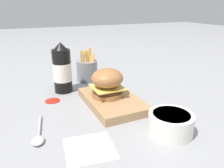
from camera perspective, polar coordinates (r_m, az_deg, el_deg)
ground_plane at (r=0.75m, az=2.96°, el=-6.63°), size 6.00×6.00×0.00m
serving_board at (r=0.78m, az=0.00°, el=-4.42°), size 0.27×0.17×0.03m
burger at (r=0.77m, az=-1.26°, el=0.40°), size 0.11×0.11×0.10m
ketchup_bottle at (r=0.89m, az=-12.88°, el=3.63°), size 0.07×0.07×0.20m
fries_basket at (r=1.02m, az=-6.52°, el=3.64°), size 0.10×0.10×0.15m
side_bowl at (r=0.63m, az=15.06°, el=-9.82°), size 0.12×0.12×0.06m
spoon at (r=0.63m, az=-18.71°, el=-12.89°), size 0.17×0.05×0.01m
ketchup_puddle at (r=0.84m, az=-15.28°, el=-4.20°), size 0.05×0.05×0.00m
parchment_square at (r=0.57m, az=-5.88°, el=-16.29°), size 0.14×0.14×0.00m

